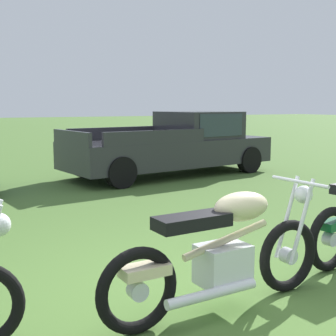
% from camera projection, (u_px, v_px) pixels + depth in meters
% --- Properties ---
extents(ground_plane, '(120.00, 120.00, 0.00)m').
position_uv_depth(ground_plane, '(188.00, 299.00, 3.91)').
color(ground_plane, '#476B2D').
extents(motorcycle_cream, '(2.15, 0.64, 1.02)m').
position_uv_depth(motorcycle_cream, '(224.00, 252.00, 3.64)').
color(motorcycle_cream, black).
rests_on(motorcycle_cream, ground).
extents(pickup_truck_charcoal, '(5.20, 2.43, 1.49)m').
position_uv_depth(pickup_truck_charcoal, '(178.00, 143.00, 10.87)').
color(pickup_truck_charcoal, '#2D2D33').
rests_on(pickup_truck_charcoal, ground).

